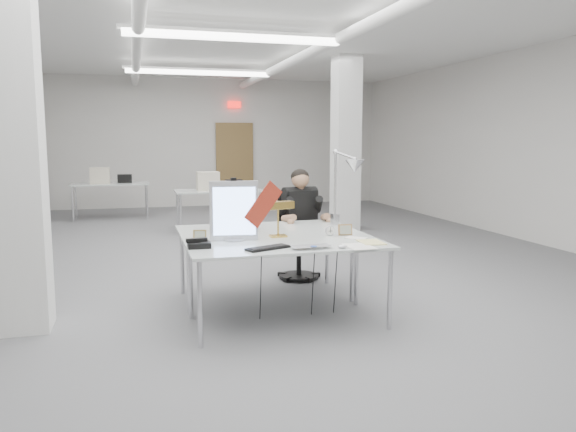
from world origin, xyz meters
name	(u,v)px	position (x,y,z in m)	size (l,w,h in m)	color
room_shell	(238,139)	(0.04, 0.13, 1.69)	(10.04, 14.04, 3.24)	#5B5B5E
desk_main	(287,245)	(0.00, -2.50, 0.74)	(1.80, 0.90, 0.03)	silver
desk_second	(265,229)	(0.00, -1.60, 0.74)	(1.80, 0.90, 0.03)	silver
bg_desk_a	(219,191)	(0.20, 3.00, 0.74)	(1.60, 0.80, 0.03)	silver
bg_desk_b	(110,184)	(-1.80, 5.20, 0.74)	(1.60, 0.80, 0.03)	silver
filing_cabinet	(36,187)	(-3.50, 6.65, 0.60)	(0.45, 0.55, 1.20)	gray
office_chair	(299,239)	(0.58, -0.91, 0.49)	(0.49, 0.49, 0.99)	black
seated_person	(300,206)	(0.58, -0.96, 0.90)	(0.49, 0.61, 0.92)	black
monitor	(234,211)	(-0.44, -2.22, 1.03)	(0.45, 0.04, 0.56)	silver
pennant	(264,204)	(-0.16, -2.26, 1.09)	(0.43, 0.01, 0.18)	maroon
keyboard	(268,248)	(-0.23, -2.71, 0.76)	(0.40, 0.13, 0.02)	black
laptop	(314,248)	(0.14, -2.84, 0.77)	(0.35, 0.22, 0.03)	#A4A5A9
mouse	(342,247)	(0.40, -2.85, 0.77)	(0.08, 0.05, 0.03)	silver
bankers_lamp	(278,218)	(0.00, -2.15, 0.94)	(0.33, 0.13, 0.37)	gold
desk_phone	(199,245)	(-0.79, -2.49, 0.78)	(0.19, 0.17, 0.05)	black
picture_frame_left	(200,235)	(-0.74, -2.12, 0.80)	(0.12, 0.01, 0.10)	olive
picture_frame_right	(345,230)	(0.66, -2.24, 0.81)	(0.14, 0.01, 0.11)	#A27745
desk_clock	(330,231)	(0.51, -2.22, 0.81)	(0.10, 0.10, 0.03)	silver
paper_stack_a	(359,246)	(0.56, -2.83, 0.76)	(0.22, 0.31, 0.01)	silver
paper_stack_b	(371,242)	(0.75, -2.67, 0.76)	(0.20, 0.28, 0.01)	#DACE82
paper_stack_c	(356,238)	(0.70, -2.42, 0.76)	(0.20, 0.14, 0.01)	silver
beige_monitor	(236,211)	(-0.30, -1.62, 0.95)	(0.41, 0.39, 0.39)	beige
architect_lamp	(343,189)	(0.81, -1.80, 1.18)	(0.22, 0.65, 0.84)	#B3B4B8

